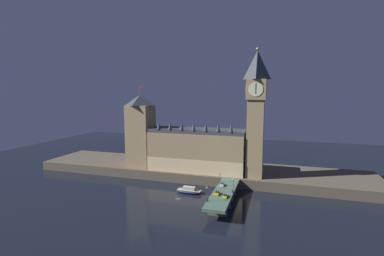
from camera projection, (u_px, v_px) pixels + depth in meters
The scene contains 16 objects.
ground_plane at pixel (178, 194), 151.31m from camera, with size 400.00×400.00×0.00m, color black.
embankment at pixel (198, 170), 187.93m from camera, with size 220.00×42.00×5.83m.
parliament_hall at pixel (197, 150), 177.14m from camera, with size 60.70×20.21×31.86m.
clock_tower at pixel (256, 110), 159.29m from camera, with size 11.50×11.61×74.39m.
victoria_tower at pixel (141, 131), 186.13m from camera, with size 15.67×15.67×53.88m.
bridge at pixel (223, 196), 138.46m from camera, with size 10.10×46.00×6.13m.
car_northbound_lead at pixel (222, 185), 146.78m from camera, with size 1.93×4.37×1.49m.
car_northbound_trail at pixel (217, 193), 134.16m from camera, with size 2.12×4.35×1.53m.
car_southbound_lead at pixel (225, 196), 130.51m from camera, with size 2.08×4.44×1.31m.
pedestrian_near_rail at pixel (208, 199), 125.70m from camera, with size 0.38×0.38×1.78m.
pedestrian_mid_walk at pixel (232, 191), 136.47m from camera, with size 0.38×0.38×1.87m.
pedestrian_far_rail at pixel (219, 182), 149.22m from camera, with size 0.38×0.38×1.85m.
street_lamp_near at pixel (207, 192), 125.13m from camera, with size 1.34×0.60×6.91m.
street_lamp_mid at pixel (233, 184), 136.23m from camera, with size 1.34×0.60×7.12m.
street_lamp_far at pixel (220, 175), 153.12m from camera, with size 1.34×0.60×5.92m.
boat_upstream at pixel (189, 191), 152.99m from camera, with size 15.20×4.98×3.69m.
Camera 1 is at (50.33, -136.93, 54.63)m, focal length 26.00 mm.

